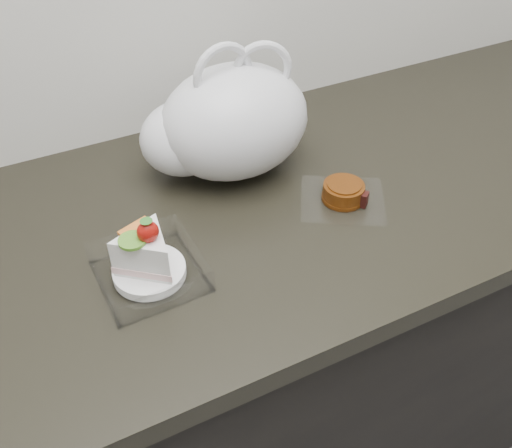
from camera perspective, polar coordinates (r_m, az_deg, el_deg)
counter at (r=1.30m, az=-3.22°, el=-14.47°), size 2.04×0.64×0.90m
cake_tray at (r=0.85m, az=-10.75°, el=-3.76°), size 0.15×0.15×0.12m
mooncake_wrap at (r=1.00m, az=8.78°, el=3.03°), size 0.19×0.19×0.03m
plastic_bag at (r=1.01m, az=-3.15°, el=9.94°), size 0.31×0.23×0.25m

